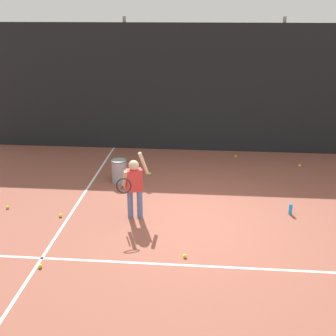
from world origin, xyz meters
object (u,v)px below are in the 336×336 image
at_px(water_bottle, 290,209).
at_px(tennis_ball_2, 40,266).
at_px(tennis_ball_5, 300,166).
at_px(tennis_ball_1, 236,156).
at_px(tennis_ball_4, 7,207).
at_px(tennis_ball_0, 185,256).
at_px(tennis_ball_7, 150,174).
at_px(tennis_player, 134,184).
at_px(ball_hopper, 119,171).
at_px(tennis_ball_6, 60,215).

bearing_deg(water_bottle, tennis_ball_2, -152.71).
xyz_separation_m(tennis_ball_2, tennis_ball_5, (5.09, 4.98, 0.00)).
bearing_deg(tennis_ball_1, tennis_ball_4, -143.82).
xyz_separation_m(water_bottle, tennis_ball_0, (-2.04, -1.75, -0.08)).
bearing_deg(tennis_ball_7, tennis_ball_5, 13.13).
relative_size(tennis_ball_0, tennis_ball_5, 1.00).
distance_m(tennis_player, tennis_ball_1, 4.43).
distance_m(tennis_ball_0, tennis_ball_5, 5.28).
distance_m(tennis_ball_2, tennis_ball_4, 2.46).
xyz_separation_m(tennis_ball_0, tennis_ball_1, (1.17, 5.09, 0.00)).
distance_m(water_bottle, tennis_ball_7, 3.60).
xyz_separation_m(water_bottle, tennis_ball_5, (0.75, 2.74, -0.08)).
relative_size(tennis_ball_0, tennis_ball_2, 1.00).
height_order(tennis_ball_0, tennis_ball_7, same).
height_order(ball_hopper, tennis_ball_6, ball_hopper).
xyz_separation_m(ball_hopper, tennis_ball_2, (-0.60, -3.58, -0.26)).
distance_m(tennis_player, tennis_ball_5, 5.03).
distance_m(water_bottle, tennis_ball_0, 2.69).
distance_m(ball_hopper, tennis_ball_6, 2.05).
distance_m(tennis_ball_0, tennis_ball_6, 2.82).
relative_size(tennis_ball_2, tennis_ball_7, 1.00).
relative_size(water_bottle, tennis_ball_1, 3.33).
distance_m(tennis_player, tennis_ball_2, 2.31).
bearing_deg(tennis_player, ball_hopper, 89.65).
xyz_separation_m(tennis_player, tennis_ball_7, (0.01, 2.26, -0.69)).
xyz_separation_m(tennis_ball_0, tennis_ball_6, (-2.54, 1.23, 0.00)).
height_order(water_bottle, tennis_ball_7, water_bottle).
xyz_separation_m(tennis_ball_0, tennis_ball_5, (2.79, 4.49, 0.00)).
bearing_deg(tennis_ball_5, tennis_ball_4, -155.41).
height_order(tennis_ball_0, tennis_ball_5, same).
bearing_deg(tennis_ball_6, tennis_ball_4, 167.85).
height_order(tennis_player, tennis_ball_4, tennis_player).
xyz_separation_m(tennis_ball_5, tennis_ball_6, (-5.34, -3.26, 0.00)).
distance_m(tennis_ball_4, tennis_ball_7, 3.43).
distance_m(tennis_ball_6, tennis_ball_7, 2.79).
bearing_deg(water_bottle, tennis_ball_6, -173.50).
distance_m(tennis_ball_4, tennis_ball_5, 7.20).
relative_size(tennis_ball_0, tennis_ball_1, 1.00).
bearing_deg(tennis_ball_5, tennis_ball_7, -166.87).
relative_size(tennis_player, tennis_ball_2, 20.46).
bearing_deg(tennis_ball_6, tennis_ball_2, -82.03).
bearing_deg(water_bottle, tennis_player, -172.28).
distance_m(tennis_ball_5, tennis_ball_6, 6.25).
bearing_deg(tennis_player, tennis_ball_2, -145.03).
bearing_deg(tennis_player, tennis_ball_0, -72.21).
relative_size(tennis_player, ball_hopper, 2.40).
relative_size(tennis_ball_1, tennis_ball_7, 1.00).
distance_m(tennis_ball_2, tennis_ball_7, 4.27).
bearing_deg(tennis_ball_7, tennis_ball_1, 34.09).
height_order(water_bottle, tennis_ball_0, water_bottle).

